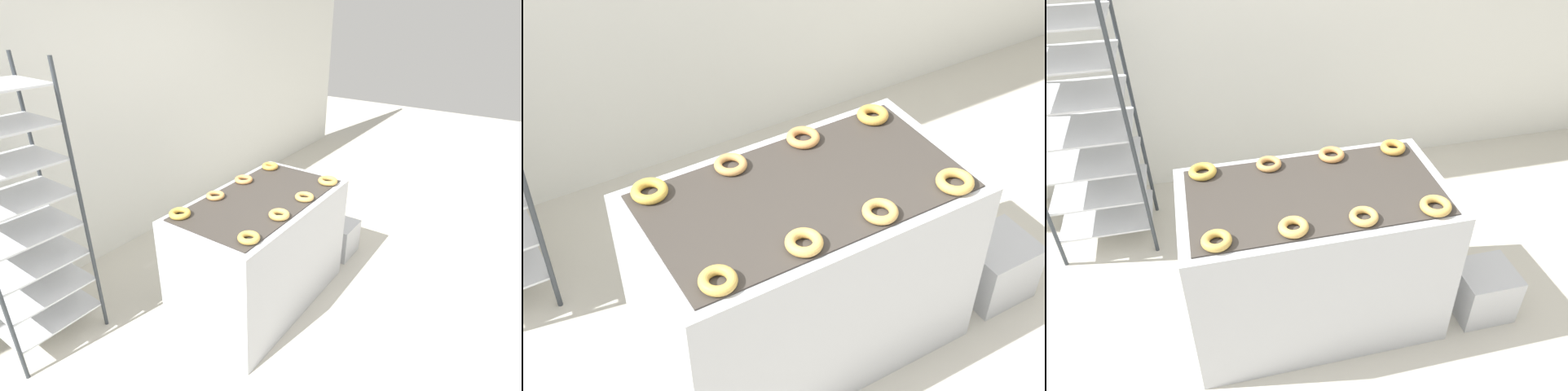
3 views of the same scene
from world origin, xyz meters
The scene contains 11 objects.
fryer_machine centered at (0.00, 0.61, 0.43)m, with size 1.29×0.72×0.85m.
baking_rack_cart centered at (-1.14, 1.56, 0.92)m, with size 0.58×0.46×1.82m.
glaze_bin centered at (0.92, 0.40, 0.15)m, with size 0.31×0.28×0.30m.
donut_near_left centered at (-0.48, 0.35, 0.87)m, with size 0.13×0.13×0.04m, color gold.
donut_near_midleft centered at (-0.16, 0.36, 0.87)m, with size 0.13×0.13×0.04m, color tan.
donut_near_midright centered at (0.16, 0.36, 0.87)m, with size 0.13×0.13×0.03m, color tan.
donut_near_right centered at (0.49, 0.35, 0.87)m, with size 0.14×0.14×0.04m, color tan.
donut_far_left centered at (-0.50, 0.87, 0.87)m, with size 0.14×0.14×0.04m, color gold.
donut_far_midleft centered at (-0.17, 0.87, 0.87)m, with size 0.13×0.13×0.03m, color tan.
donut_far_midright centered at (0.16, 0.88, 0.87)m, with size 0.13×0.13×0.03m, color #D8914F.
donut_far_right centered at (0.49, 0.86, 0.87)m, with size 0.13×0.13×0.04m, color gold.
Camera 3 is at (-0.49, -1.25, 2.28)m, focal length 35.00 mm.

